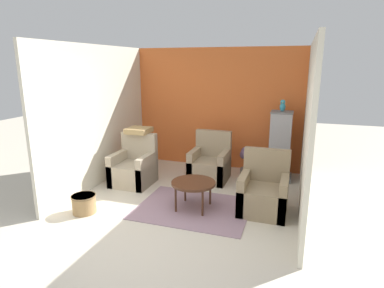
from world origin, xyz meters
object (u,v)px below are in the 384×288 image
wicker_basket (84,203)px  armchair_left (134,168)px  coffee_table (193,184)px  armchair_middle (210,165)px  armchair_right (264,193)px  parrot (283,106)px  birdcage (280,147)px  potted_plant (247,160)px

wicker_basket → armchair_left: bearing=84.4°
coffee_table → armchair_left: size_ratio=0.74×
armchair_left → armchair_middle: 1.52m
armchair_right → armchair_middle: same height
armchair_middle → coffee_table: bearing=-85.5°
coffee_table → parrot: size_ratio=2.99×
wicker_basket → birdcage: bearing=42.5°
armchair_middle → potted_plant: bearing=29.0°
coffee_table → birdcage: size_ratio=0.51×
coffee_table → wicker_basket: (-1.60, -0.69, -0.26)m
armchair_middle → wicker_basket: 2.58m
potted_plant → coffee_table: bearing=-108.0°
armchair_left → armchair_right: same height
armchair_right → wicker_basket: armchair_right is taller
armchair_left → armchair_right: size_ratio=1.00×
birdcage → parrot: bearing=90.0°
potted_plant → armchair_middle: bearing=-151.0°
armchair_right → coffee_table: bearing=-166.0°
armchair_middle → parrot: size_ratio=4.05×
coffee_table → wicker_basket: 1.76m
armchair_left → wicker_basket: bearing=-95.6°
coffee_table → armchair_left: armchair_left is taller
armchair_left → potted_plant: bearing=27.8°
armchair_left → potted_plant: armchair_left is taller
armchair_left → armchair_middle: (1.36, 0.70, 0.00)m
coffee_table → birdcage: (1.21, 1.89, 0.25)m
parrot → potted_plant: 1.30m
coffee_table → armchair_right: bearing=14.0°
armchair_right → parrot: parrot is taller
armchair_left → birdcage: birdcage is taller
parrot → potted_plant: size_ratio=0.36×
armchair_right → birdcage: bearing=85.7°
armchair_left → armchair_right: (2.55, -0.44, 0.00)m
armchair_left → wicker_basket: size_ratio=2.53×
armchair_middle → parrot: 1.85m
armchair_left → wicker_basket: 1.41m
birdcage → wicker_basket: bearing=-137.5°
armchair_right → parrot: bearing=85.7°
armchair_right → potted_plant: 1.60m
armchair_middle → birdcage: (1.32, 0.48, 0.37)m
birdcage → coffee_table: bearing=-122.7°
potted_plant → wicker_basket: size_ratio=1.72×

